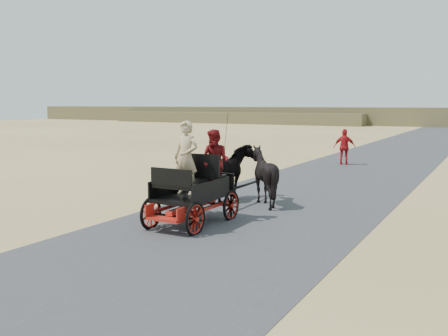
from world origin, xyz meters
The scene contains 9 objects.
ground centered at (0.00, 0.00, 0.00)m, with size 140.00×140.00×0.00m, color tan.
road centered at (0.00, 0.00, 0.01)m, with size 6.00×140.00×0.01m, color #38383A.
ridge_near centered at (-30.00, 58.00, 0.80)m, with size 40.00×4.00×1.60m, color brown.
carriage centered at (-1.02, 2.17, 0.36)m, with size 1.30×2.40×0.72m, color black, non-canonical shape.
horse_left centered at (-1.57, 5.17, 0.85)m, with size 0.91×2.01×1.70m, color black.
horse_right centered at (-0.47, 5.17, 0.85)m, with size 1.37×1.54×1.70m, color black.
driver_man centered at (-1.22, 2.22, 1.62)m, with size 0.66×0.43×1.80m, color tan.
passenger_woman centered at (-0.72, 2.77, 1.51)m, with size 0.77×0.60×1.58m, color #660C0F.
pedestrian centered at (-1.02, 15.71, 0.86)m, with size 1.01×0.42×1.73m, color #A91318.
Camera 1 is at (5.46, -7.93, 2.93)m, focal length 40.00 mm.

